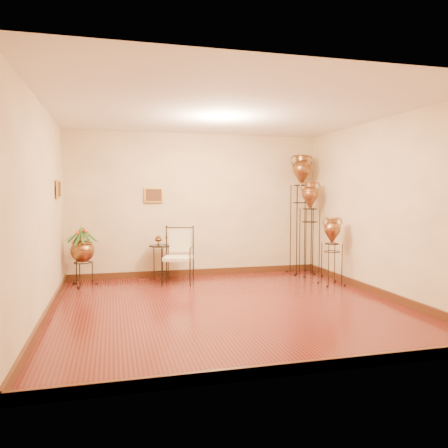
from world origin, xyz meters
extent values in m
plane|color=maroon|center=(0.00, 0.00, 0.00)|extent=(5.00, 5.00, 0.00)
cube|color=#492410|center=(0.00, 2.48, 0.06)|extent=(5.00, 0.04, 0.12)
cube|color=#492410|center=(0.00, -2.48, 0.06)|extent=(5.00, 0.04, 0.12)
cube|color=#492410|center=(-2.48, 0.00, 0.06)|extent=(0.04, 5.00, 0.12)
cube|color=#492410|center=(2.48, 0.00, 0.06)|extent=(0.04, 5.00, 0.12)
cube|color=gold|center=(-0.85, 2.46, 1.60)|extent=(0.36, 0.03, 0.29)
cube|color=gold|center=(-2.46, 1.45, 1.70)|extent=(0.03, 0.36, 0.29)
cube|color=#F9EDBC|center=(-0.50, 1.71, 0.47)|extent=(0.61, 0.59, 0.06)
cube|color=#F9EDBC|center=(-0.50, 1.71, 0.76)|extent=(0.37, 0.14, 0.40)
cylinder|color=black|center=(-0.74, 2.15, 0.66)|extent=(0.46, 0.46, 0.01)
camera|label=1|loc=(-1.62, -6.02, 1.63)|focal=35.00mm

